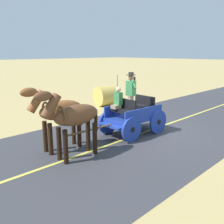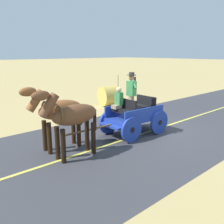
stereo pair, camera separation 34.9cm
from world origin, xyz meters
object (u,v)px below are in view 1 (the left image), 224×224
(hay_bale, at_px, (105,96))
(horse_off_side, at_px, (59,112))
(horse_drawn_carriage, at_px, (132,114))
(horse_near_side, at_px, (74,117))

(hay_bale, bearing_deg, horse_off_side, 124.96)
(horse_drawn_carriage, distance_m, hay_bale, 5.64)
(horse_off_side, relative_size, hay_bale, 1.84)
(horse_near_side, xyz_separation_m, hay_bale, (5.08, -6.04, -0.72))
(horse_drawn_carriage, relative_size, hay_bale, 3.76)
(horse_drawn_carriage, distance_m, horse_near_side, 3.10)
(horse_drawn_carriage, bearing_deg, horse_near_side, 95.80)
(horse_near_side, relative_size, horse_off_side, 1.00)
(horse_drawn_carriage, height_order, horse_near_side, horse_drawn_carriage)
(horse_off_side, distance_m, hay_bale, 7.36)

